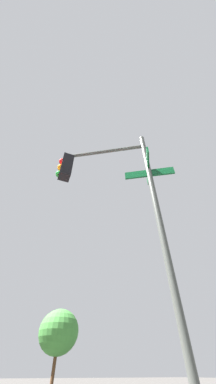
{
  "coord_description": "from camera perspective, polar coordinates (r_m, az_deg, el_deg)",
  "views": [
    {
      "loc": [
        -9.19,
        -4.9,
        0.92
      ],
      "look_at": [
        -6.14,
        -6.12,
        3.97
      ],
      "focal_mm": 18.31,
      "sensor_mm": 36.0,
      "label": 1
    }
  ],
  "objects": [
    {
      "name": "traffic_signal_near",
      "position": [
        4.41,
        0.12,
        1.98
      ],
      "size": [
        1.67,
        2.46,
        5.73
      ],
      "color": "#474C47",
      "rests_on": "ground_plane"
    },
    {
      "name": "street_tree",
      "position": [
        19.05,
        -14.14,
        -34.75
      ],
      "size": [
        3.04,
        3.04,
        4.82
      ],
      "color": "#4C331E",
      "rests_on": "ground_plane"
    }
  ]
}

